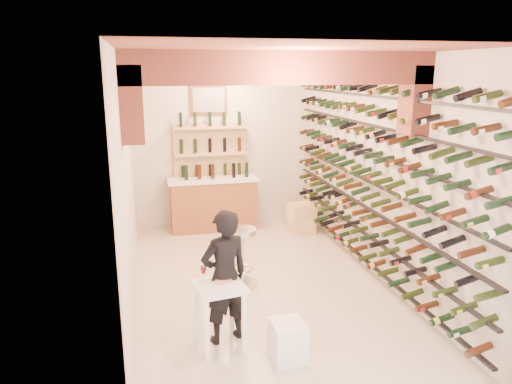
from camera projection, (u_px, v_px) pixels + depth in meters
ground at (261, 284)px, 6.94m from camera, size 6.00×6.00×0.00m
room_shell at (266, 130)px, 6.14m from camera, size 3.52×6.02×3.21m
wine_rack at (365, 174)px, 6.89m from camera, size 0.32×5.70×2.56m
back_counter at (213, 202)px, 9.24m from camera, size 1.70×0.62×1.29m
back_shelving at (211, 167)px, 9.31m from camera, size 1.40×0.31×2.73m
tasting_table at (219, 296)px, 5.24m from camera, size 0.59×0.59×0.91m
white_stool at (288, 341)px, 5.09m from camera, size 0.36×0.36×0.43m
person at (225, 277)px, 5.33m from camera, size 0.65×0.53×1.55m
chrome_barstool at (242, 252)px, 6.82m from camera, size 0.44×0.44×0.84m
crate_lower at (301, 225)px, 9.11m from camera, size 0.48×0.34×0.29m
crate_upper at (301, 211)px, 9.04m from camera, size 0.54×0.42×0.28m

